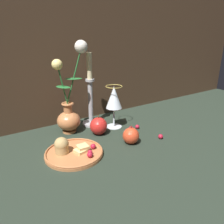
{
  "coord_description": "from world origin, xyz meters",
  "views": [
    {
      "loc": [
        -0.4,
        -0.69,
        0.41
      ],
      "look_at": [
        0.07,
        0.02,
        0.1
      ],
      "focal_mm": 35.0,
      "sensor_mm": 36.0,
      "label": 1
    }
  ],
  "objects": [
    {
      "name": "berry_by_glass_stem",
      "position": [
        0.21,
        -0.13,
        0.01
      ],
      "size": [
        0.02,
        0.02,
        0.02
      ],
      "primitive_type": "sphere",
      "color": "#AD192D",
      "rests_on": "ground_plane"
    },
    {
      "name": "plate_with_pastries",
      "position": [
        -0.15,
        -0.05,
        0.01
      ],
      "size": [
        0.21,
        0.21,
        0.07
      ],
      "color": "#B77042",
      "rests_on": "ground_plane"
    },
    {
      "name": "ground_plane",
      "position": [
        0.0,
        0.0,
        0.0
      ],
      "size": [
        2.4,
        2.4,
        0.0
      ],
      "primitive_type": "plane",
      "color": "#232D23",
      "rests_on": "ground"
    },
    {
      "name": "wine_glass",
      "position": [
        0.12,
        0.08,
        0.13
      ],
      "size": [
        0.07,
        0.07,
        0.19
      ],
      "color": "silver",
      "rests_on": "ground_plane"
    },
    {
      "name": "apple_near_glass",
      "position": [
        0.08,
        -0.09,
        0.03
      ],
      "size": [
        0.06,
        0.06,
        0.08
      ],
      "color": "#D14223",
      "rests_on": "ground_plane"
    },
    {
      "name": "berry_near_plate",
      "position": [
        0.19,
        0.0,
        0.01
      ],
      "size": [
        0.02,
        0.02,
        0.02
      ],
      "primitive_type": "sphere",
      "color": "#AD192D",
      "rests_on": "ground_plane"
    },
    {
      "name": "candlestick",
      "position": [
        0.04,
        0.16,
        0.13
      ],
      "size": [
        0.08,
        0.08,
        0.34
      ],
      "color": "#A3A3A8",
      "rests_on": "ground_plane"
    },
    {
      "name": "berry_front_center",
      "position": [
        0.16,
        0.0,
        0.01
      ],
      "size": [
        0.02,
        0.02,
        0.02
      ],
      "primitive_type": "sphere",
      "color": "#AD192D",
      "rests_on": "ground_plane"
    },
    {
      "name": "apple_beside_vase",
      "position": [
        0.02,
        0.05,
        0.04
      ],
      "size": [
        0.07,
        0.07,
        0.09
      ],
      "color": "red",
      "rests_on": "ground_plane"
    },
    {
      "name": "vase",
      "position": [
        -0.07,
        0.14,
        0.11
      ],
      "size": [
        0.15,
        0.1,
        0.38
      ],
      "color": "#B77042",
      "rests_on": "ground_plane"
    }
  ]
}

